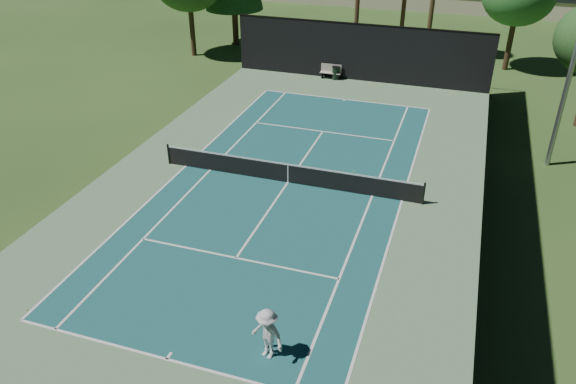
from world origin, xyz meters
name	(u,v)px	position (x,y,z in m)	size (l,w,h in m)	color
ground	(288,183)	(0.00, 0.00, 0.00)	(160.00, 160.00, 0.00)	#2F501E
apron_slab	(288,183)	(0.00, 0.00, 0.01)	(18.00, 32.00, 0.01)	#63865D
court_surface	(288,182)	(0.00, 0.00, 0.01)	(10.97, 23.77, 0.01)	#1B5756
court_lines	(288,182)	(0.00, 0.00, 0.02)	(11.07, 23.87, 0.01)	white
tennis_net	(288,172)	(0.00, 0.00, 0.56)	(12.90, 0.10, 1.10)	black
fence	(288,144)	(0.00, 0.06, 2.01)	(18.04, 32.05, 4.03)	black
player	(267,334)	(2.90, -10.75, 0.91)	(1.17, 0.67, 1.81)	silver
tennis_ball_a	(27,310)	(-5.65, -11.41, 0.03)	(0.06, 0.06, 0.06)	#C9EF36
tennis_ball_b	(240,165)	(-2.89, 1.00, 0.03)	(0.06, 0.06, 0.06)	#E5EF36
tennis_ball_c	(354,171)	(2.78, 2.09, 0.04)	(0.07, 0.07, 0.07)	#D5F437
tennis_ball_d	(245,153)	(-3.16, 2.32, 0.04)	(0.07, 0.07, 0.07)	#B5CE2E
park_bench	(331,71)	(-1.98, 15.79, 0.55)	(1.50, 0.45, 1.02)	beige
trash_bin	(336,73)	(-1.59, 15.71, 0.48)	(0.56, 0.56, 0.95)	black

